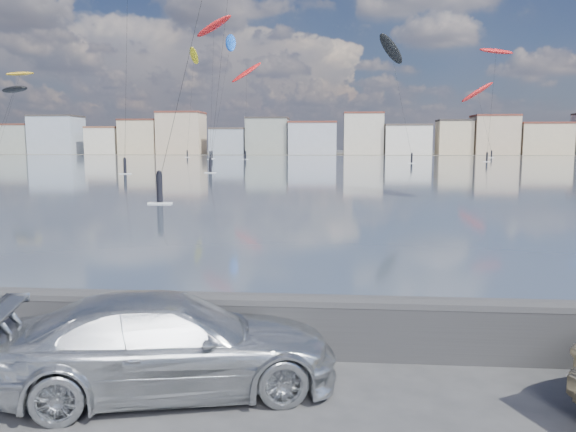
# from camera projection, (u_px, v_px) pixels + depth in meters

# --- Properties ---
(bay_water) EXTENTS (500.00, 177.00, 0.00)m
(bay_water) POSITION_uv_depth(u_px,v_px,m) (325.00, 165.00, 97.23)
(bay_water) COLOR #435465
(bay_water) RESTS_ON ground
(far_shore_strip) EXTENTS (500.00, 60.00, 0.00)m
(far_shore_strip) POSITION_uv_depth(u_px,v_px,m) (331.00, 154.00, 204.46)
(far_shore_strip) COLOR #4C473D
(far_shore_strip) RESTS_ON ground
(seawall) EXTENTS (400.00, 0.36, 1.08)m
(seawall) POSITION_uv_depth(u_px,v_px,m) (222.00, 321.00, 9.40)
(seawall) COLOR #28282B
(seawall) RESTS_ON ground
(far_buildings) EXTENTS (240.79, 13.26, 14.60)m
(far_buildings) POSITION_uv_depth(u_px,v_px,m) (334.00, 137.00, 189.75)
(far_buildings) COLOR gray
(far_buildings) RESTS_ON ground
(car_silver) EXTENTS (5.12, 3.09, 1.39)m
(car_silver) POSITION_uv_depth(u_px,v_px,m) (170.00, 343.00, 8.01)
(car_silver) COLOR silver
(car_silver) RESTS_ON ground
(kitesurfer_2) EXTENTS (9.42, 10.91, 23.39)m
(kitesurfer_2) POSITION_uv_depth(u_px,v_px,m) (496.00, 53.00, 115.84)
(kitesurfer_2) COLOR red
(kitesurfer_2) RESTS_ON ground
(kitesurfer_4) EXTENTS (8.62, 15.64, 24.53)m
(kitesurfer_4) POSITION_uv_depth(u_px,v_px,m) (247.00, 73.00, 140.34)
(kitesurfer_4) COLOR red
(kitesurfer_4) RESTS_ON ground
(kitesurfer_7) EXTENTS (2.52, 11.97, 30.12)m
(kitesurfer_7) POSITION_uv_depth(u_px,v_px,m) (194.00, 58.00, 155.39)
(kitesurfer_7) COLOR yellow
(kitesurfer_7) RESTS_ON ground
(kitesurfer_8) EXTENTS (9.79, 9.73, 20.88)m
(kitesurfer_8) POSITION_uv_depth(u_px,v_px,m) (477.00, 93.00, 148.69)
(kitesurfer_8) COLOR red
(kitesurfer_8) RESTS_ON ground
(kitesurfer_10) EXTENTS (6.48, 13.46, 32.75)m
(kitesurfer_10) POSITION_uv_depth(u_px,v_px,m) (230.00, 44.00, 142.30)
(kitesurfer_10) COLOR blue
(kitesurfer_10) RESTS_ON ground
(kitesurfer_13) EXTENTS (5.44, 12.95, 21.98)m
(kitesurfer_13) POSITION_uv_depth(u_px,v_px,m) (20.00, 75.00, 139.04)
(kitesurfer_13) COLOR #BF8C19
(kitesurfer_13) RESTS_ON ground
(kitesurfer_14) EXTENTS (9.65, 11.68, 13.64)m
(kitesurfer_14) POSITION_uv_depth(u_px,v_px,m) (14.00, 90.00, 98.46)
(kitesurfer_14) COLOR black
(kitesurfer_14) RESTS_ON ground
(kitesurfer_15) EXTENTS (7.17, 15.88, 25.76)m
(kitesurfer_15) POSITION_uv_depth(u_px,v_px,m) (391.00, 51.00, 112.48)
(kitesurfer_15) COLOR black
(kitesurfer_15) RESTS_ON ground
(kitesurfer_17) EXTENTS (8.97, 9.87, 34.91)m
(kitesurfer_17) POSITION_uv_depth(u_px,v_px,m) (214.00, 27.00, 134.21)
(kitesurfer_17) COLOR red
(kitesurfer_17) RESTS_ON ground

